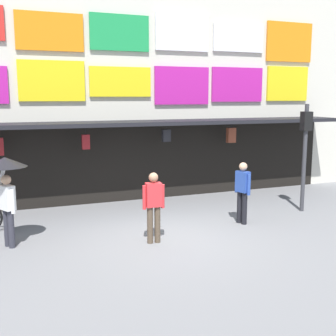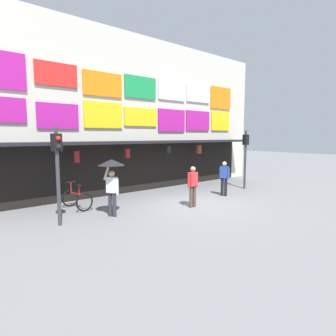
# 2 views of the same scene
# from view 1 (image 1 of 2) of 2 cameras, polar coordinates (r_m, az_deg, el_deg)

# --- Properties ---
(ground_plane) EXTENTS (80.00, 80.00, 0.00)m
(ground_plane) POSITION_cam_1_polar(r_m,az_deg,el_deg) (10.55, -0.48, -9.28)
(ground_plane) COLOR slate
(shopfront) EXTENTS (18.00, 2.60, 8.00)m
(shopfront) POSITION_cam_1_polar(r_m,az_deg,el_deg) (14.37, -7.02, 11.69)
(shopfront) COLOR beige
(shopfront) RESTS_ON ground
(traffic_light_far) EXTENTS (0.29, 0.33, 3.20)m
(traffic_light_far) POSITION_cam_1_polar(r_m,az_deg,el_deg) (13.16, 17.92, 3.56)
(traffic_light_far) COLOR #38383D
(traffic_light_far) RESTS_ON ground
(pedestrian_in_red) EXTENTS (0.53, 0.24, 1.68)m
(pedestrian_in_red) POSITION_cam_1_polar(r_m,az_deg,el_deg) (9.91, -1.94, -4.80)
(pedestrian_in_red) COLOR brown
(pedestrian_in_red) RESTS_ON ground
(pedestrian_in_white) EXTENTS (0.31, 0.51, 1.68)m
(pedestrian_in_white) POSITION_cam_1_polar(r_m,az_deg,el_deg) (11.59, 9.97, -2.84)
(pedestrian_in_white) COLOR black
(pedestrian_in_white) RESTS_ON ground
(pedestrian_with_umbrella) EXTENTS (0.96, 0.96, 2.08)m
(pedestrian_with_umbrella) POSITION_cam_1_polar(r_m,az_deg,el_deg) (10.15, -20.94, -1.08)
(pedestrian_with_umbrella) COLOR #2D2D38
(pedestrian_with_umbrella) RESTS_ON ground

